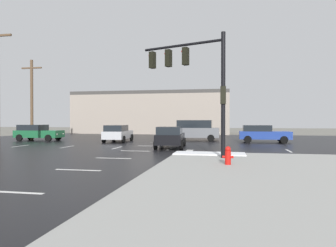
% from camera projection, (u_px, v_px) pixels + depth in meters
% --- Properties ---
extents(ground_plane, '(120.00, 120.00, 0.00)m').
position_uv_depth(ground_plane, '(143.00, 149.00, 22.60)').
color(ground_plane, slate).
extents(road_asphalt, '(44.00, 44.00, 0.02)m').
position_uv_depth(road_asphalt, '(143.00, 148.00, 22.60)').
color(road_asphalt, black).
rests_on(road_asphalt, ground_plane).
extents(snow_strip_curbside, '(4.00, 1.60, 0.06)m').
position_uv_depth(snow_strip_curbside, '(209.00, 153.00, 17.72)').
color(snow_strip_curbside, white).
rests_on(snow_strip_curbside, sidewalk_corner).
extents(lane_markings, '(36.15, 36.15, 0.01)m').
position_uv_depth(lane_markings, '(155.00, 150.00, 21.02)').
color(lane_markings, silver).
rests_on(lane_markings, road_asphalt).
extents(traffic_signal_mast, '(4.69, 1.83, 6.43)m').
position_uv_depth(traffic_signal_mast, '(196.00, 74.00, 16.68)').
color(traffic_signal_mast, black).
rests_on(traffic_signal_mast, sidewalk_corner).
extents(fire_hydrant, '(0.48, 0.26, 0.79)m').
position_uv_depth(fire_hydrant, '(228.00, 155.00, 13.52)').
color(fire_hydrant, red).
rests_on(fire_hydrant, sidewalk_corner).
extents(strip_building_background, '(23.40, 8.00, 6.31)m').
position_uv_depth(strip_building_background, '(152.00, 113.00, 48.24)').
color(strip_building_background, gray).
rests_on(strip_building_background, ground_plane).
extents(suv_grey, '(4.86, 2.22, 2.03)m').
position_uv_depth(suv_grey, '(195.00, 130.00, 30.85)').
color(suv_grey, slate).
rests_on(suv_grey, road_asphalt).
extents(sedan_blue, '(4.54, 2.03, 1.58)m').
position_uv_depth(sedan_blue, '(263.00, 133.00, 28.23)').
color(sedan_blue, navy).
rests_on(sedan_blue, road_asphalt).
extents(sedan_black, '(2.30, 4.64, 1.58)m').
position_uv_depth(sedan_black, '(170.00, 137.00, 22.82)').
color(sedan_black, black).
rests_on(sedan_black, road_asphalt).
extents(sedan_green, '(4.56, 2.08, 1.58)m').
position_uv_depth(sedan_green, '(37.00, 132.00, 30.82)').
color(sedan_green, '#195933').
rests_on(sedan_green, road_asphalt).
extents(sedan_silver, '(2.29, 4.64, 1.58)m').
position_uv_depth(sedan_silver, '(118.00, 133.00, 29.10)').
color(sedan_silver, '#B7BABF').
rests_on(sedan_silver, road_asphalt).
extents(utility_pole_far, '(2.20, 0.28, 8.09)m').
position_uv_depth(utility_pole_far, '(32.00, 98.00, 31.30)').
color(utility_pole_far, brown).
rests_on(utility_pole_far, ground_plane).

